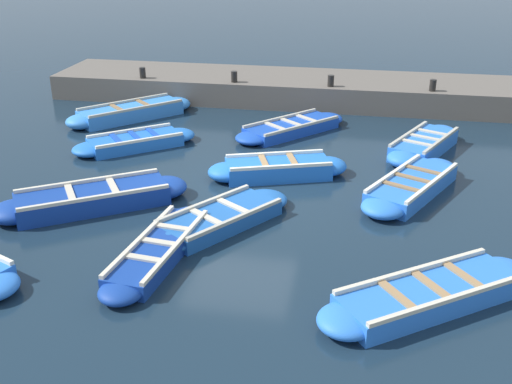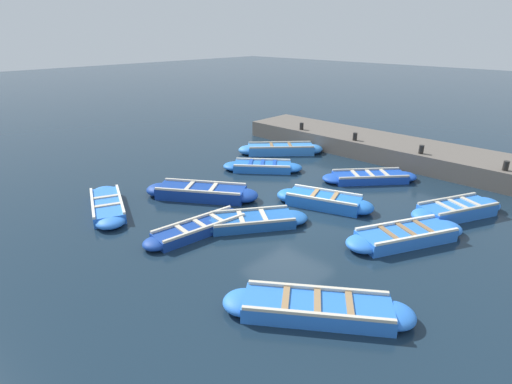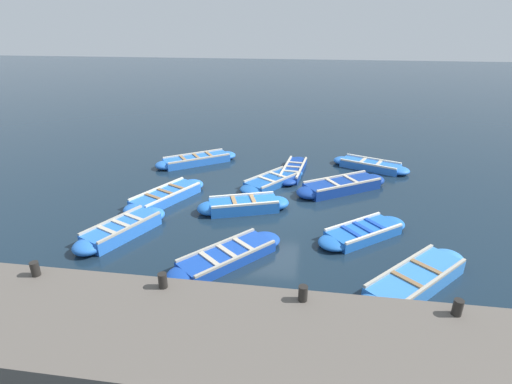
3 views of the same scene
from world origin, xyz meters
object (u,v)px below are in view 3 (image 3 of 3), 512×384
boat_alongside (122,229)px  bollard_mid_south (303,293)px  boat_tucked (197,160)px  boat_stern_in (293,170)px  bollard_north (35,269)px  boat_inner_gap (370,165)px  boat_centre (342,186)px  boat_outer_right (244,205)px  bollard_south (458,307)px  boat_drifting (363,232)px  boat_bow_out (166,196)px  bollard_mid_north (163,280)px  boat_broadside (416,280)px  boat_near_quay (227,256)px  boat_far_corner (273,181)px

boat_alongside → bollard_mid_south: (3.38, 5.77, 0.76)m
boat_tucked → boat_stern_in: boat_tucked is taller
bollard_north → bollard_mid_south: size_ratio=1.00×
boat_stern_in → boat_inner_gap: bearing=107.8°
boat_centre → boat_outer_right: bearing=-56.5°
boat_centre → boat_stern_in: (-1.70, -2.03, -0.05)m
bollard_south → boat_outer_right: bearing=-136.7°
boat_outer_right → boat_alongside: boat_alongside is taller
boat_drifting → boat_inner_gap: 6.56m
boat_centre → bollard_north: (8.06, -7.46, 0.76)m
bollard_north → boat_bow_out: bearing=172.0°
bollard_mid_south → boat_drifting: bearing=158.3°
boat_inner_gap → boat_drifting: bearing=-8.3°
boat_drifting → boat_bow_out: size_ratio=0.86×
bollard_north → boat_inner_gap: bearing=140.8°
boat_bow_out → boat_outer_right: (0.42, 3.04, 0.02)m
bollard_mid_north → bollard_south: (0.00, 6.18, 0.00)m
boat_drifting → boat_centre: bearing=-172.7°
boat_broadside → bollard_mid_south: bollard_mid_south is taller
boat_near_quay → boat_far_corner: bearing=173.8°
boat_inner_gap → bollard_south: size_ratio=10.15×
boat_outer_right → boat_alongside: bearing=-56.4°
boat_alongside → boat_broadside: boat_broadside is taller
boat_tucked → boat_stern_in: 4.67m
boat_inner_gap → bollard_north: (10.87, -8.87, 0.80)m
boat_broadside → bollard_south: (1.95, 0.28, 0.76)m
boat_outer_right → bollard_south: (5.70, 5.38, 0.77)m
boat_broadside → bollard_north: bollard_north is taller
bollard_mid_north → boat_alongside: bearing=-141.6°
bollard_north → bollard_south: (0.00, 9.28, 0.00)m
boat_stern_in → bollard_north: bearing=-29.1°
boat_near_quay → bollard_north: bearing=-58.8°
bollard_north → boat_tucked: bearing=175.6°
bollard_mid_south → boat_bow_out: bearing=-139.0°
boat_centre → boat_far_corner: bearing=-96.2°
boat_far_corner → bollard_mid_north: 8.55m
boat_broadside → bollard_north: 9.23m
boat_outer_right → bollard_south: bearing=43.3°
boat_bow_out → boat_stern_in: boat_bow_out is taller
boat_inner_gap → boat_outer_right: 7.17m
boat_near_quay → boat_centre: bearing=148.5°
boat_alongside → boat_broadside: (1.44, 8.58, 0.00)m
boat_centre → boat_near_quay: bearing=-31.5°
boat_near_quay → bollard_north: bollard_north is taller
boat_near_quay → bollard_south: bearing=65.3°
boat_tucked → boat_drifting: bearing=49.8°
boat_tucked → bollard_north: bearing=-4.4°
boat_far_corner → boat_bow_out: bearing=-59.4°
boat_centre → boat_bow_out: boat_centre is taller
bollard_south → boat_near_quay: bearing=-114.7°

